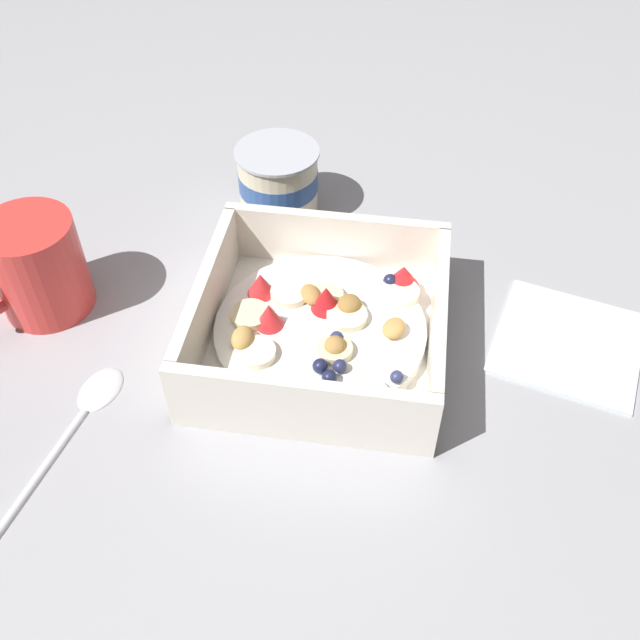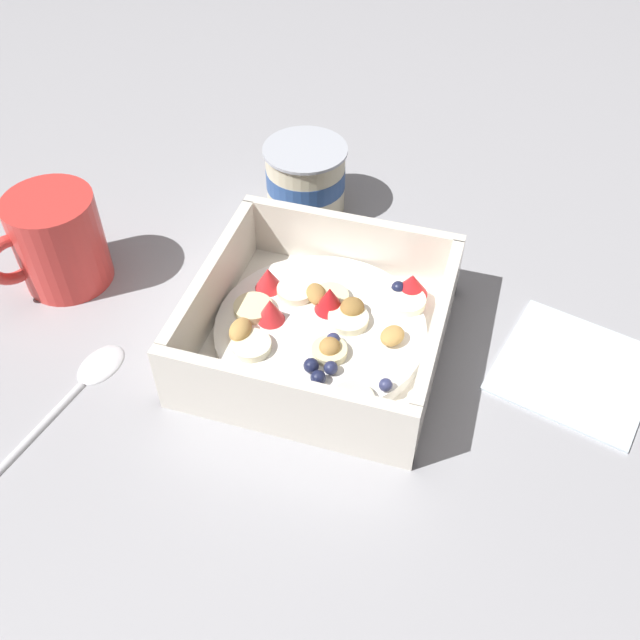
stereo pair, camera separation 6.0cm
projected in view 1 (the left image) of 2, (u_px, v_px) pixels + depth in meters
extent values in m
plane|color=#9E9EA3|center=(339.00, 345.00, 0.62)|extent=(2.40, 2.40, 0.00)
cube|color=white|center=(320.00, 340.00, 0.62)|extent=(0.20, 0.20, 0.01)
cube|color=white|center=(300.00, 410.00, 0.53)|extent=(0.20, 0.01, 0.07)
cube|color=white|center=(336.00, 244.00, 0.66)|extent=(0.20, 0.01, 0.07)
cube|color=white|center=(207.00, 305.00, 0.61)|extent=(0.01, 0.18, 0.07)
cube|color=white|center=(437.00, 330.00, 0.59)|extent=(0.01, 0.18, 0.07)
cylinder|color=white|center=(320.00, 331.00, 0.61)|extent=(0.18, 0.18, 0.01)
cylinder|color=#F7EFC6|center=(256.00, 353.00, 0.58)|extent=(0.04, 0.04, 0.01)
cylinder|color=beige|center=(250.00, 314.00, 0.61)|extent=(0.04, 0.04, 0.01)
cylinder|color=#F4EAB7|center=(367.00, 396.00, 0.55)|extent=(0.05, 0.05, 0.01)
cylinder|color=beige|center=(325.00, 296.00, 0.63)|extent=(0.03, 0.03, 0.01)
cylinder|color=#F7EFC6|center=(289.00, 293.00, 0.63)|extent=(0.05, 0.05, 0.01)
cylinder|color=#F7EFC6|center=(347.00, 316.00, 0.61)|extent=(0.04, 0.04, 0.01)
cylinder|color=beige|center=(330.00, 349.00, 0.58)|extent=(0.03, 0.03, 0.01)
cylinder|color=#F7EFC6|center=(400.00, 293.00, 0.63)|extent=(0.05, 0.05, 0.01)
cone|color=red|center=(261.00, 284.00, 0.62)|extent=(0.03, 0.03, 0.02)
cone|color=red|center=(403.00, 276.00, 0.63)|extent=(0.04, 0.04, 0.02)
cone|color=red|center=(269.00, 315.00, 0.60)|extent=(0.03, 0.03, 0.02)
cone|color=red|center=(326.00, 298.00, 0.61)|extent=(0.03, 0.03, 0.02)
sphere|color=#191E3D|center=(390.00, 281.00, 0.64)|extent=(0.01, 0.01, 0.01)
sphere|color=navy|center=(340.00, 305.00, 0.62)|extent=(0.01, 0.01, 0.01)
sphere|color=#23284C|center=(340.00, 366.00, 0.57)|extent=(0.01, 0.01, 0.01)
sphere|color=#191E3D|center=(333.00, 378.00, 0.56)|extent=(0.01, 0.01, 0.01)
sphere|color=#23284C|center=(327.00, 388.00, 0.55)|extent=(0.01, 0.01, 0.01)
sphere|color=navy|center=(338.00, 338.00, 0.59)|extent=(0.01, 0.01, 0.01)
sphere|color=#191E3D|center=(320.00, 366.00, 0.57)|extent=(0.01, 0.01, 0.01)
sphere|color=navy|center=(397.00, 377.00, 0.56)|extent=(0.01, 0.01, 0.01)
ellipsoid|color=olive|center=(349.00, 304.00, 0.61)|extent=(0.03, 0.03, 0.02)
ellipsoid|color=#AD7F42|center=(329.00, 345.00, 0.58)|extent=(0.02, 0.02, 0.01)
ellipsoid|color=tan|center=(394.00, 326.00, 0.60)|extent=(0.03, 0.03, 0.01)
ellipsoid|color=#AD7F42|center=(311.00, 294.00, 0.62)|extent=(0.03, 0.03, 0.01)
ellipsoid|color=tan|center=(242.00, 338.00, 0.59)|extent=(0.02, 0.03, 0.01)
ellipsoid|color=silver|center=(100.00, 386.00, 0.58)|extent=(0.04, 0.05, 0.01)
cylinder|color=silver|center=(38.00, 474.00, 0.53)|extent=(0.03, 0.12, 0.01)
cylinder|color=beige|center=(278.00, 182.00, 0.73)|extent=(0.08, 0.08, 0.07)
cylinder|color=#2D5193|center=(278.00, 179.00, 0.73)|extent=(0.08, 0.08, 0.02)
cylinder|color=#B7BCC6|center=(277.00, 152.00, 0.70)|extent=(0.08, 0.08, 0.00)
cylinder|color=red|center=(38.00, 266.00, 0.62)|extent=(0.08, 0.08, 0.09)
cube|color=silver|center=(569.00, 341.00, 0.62)|extent=(0.15, 0.15, 0.01)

